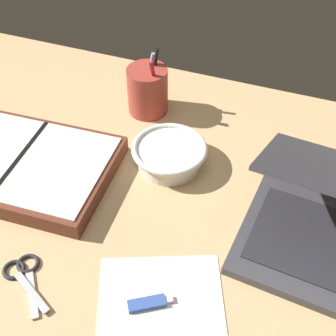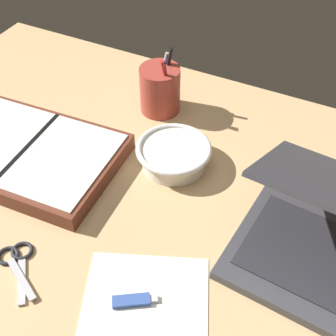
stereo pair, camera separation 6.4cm
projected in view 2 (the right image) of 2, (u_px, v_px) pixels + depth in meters
The scene contains 6 objects.
desk_top at pixel (146, 229), 85.69cm from camera, with size 140.00×100.00×2.00cm, color tan.
bowl at pixel (174, 154), 94.29cm from camera, with size 15.32×15.32×4.85cm.
pen_cup at pixel (160, 89), 105.37cm from camera, with size 9.14×9.14×15.27cm.
planner at pixel (29, 154), 95.49cm from camera, with size 37.38×26.67×4.05cm.
scissors at pixel (17, 259), 79.38cm from camera, with size 11.48×10.53×0.80cm.
usb_drive at pixel (133, 301), 73.71cm from camera, with size 6.94×5.21×1.00cm.
Camera 2 is at (26.95, -45.50, 69.45)cm, focal length 50.00 mm.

